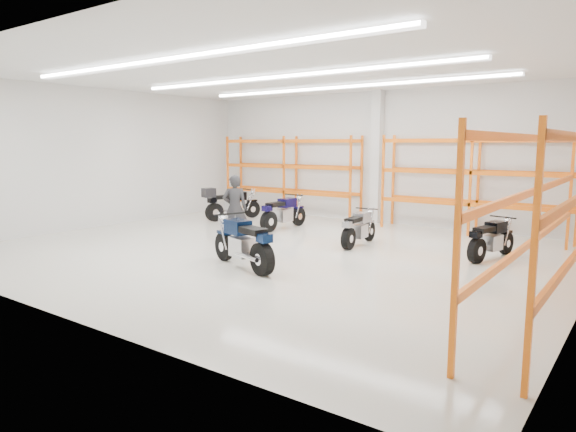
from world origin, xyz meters
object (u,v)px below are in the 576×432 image
Objects in this scene: motorcycle_back_d at (490,240)px; standing_man at (235,208)px; structural_column at (377,157)px; motorcycle_back_a at (229,204)px; motorcycle_back_b at (282,213)px; motorcycle_main at (244,244)px; motorcycle_back_c at (358,229)px.

standing_man is at bearing -164.30° from motorcycle_back_d.
motorcycle_back_a is at bearing -150.86° from structural_column.
motorcycle_back_a reaches higher than motorcycle_back_d.
motorcycle_back_b is at bearing -130.64° from standing_man.
motorcycle_main is 1.16× the size of motorcycle_back_c.
motorcycle_back_b is 1.12× the size of motorcycle_back_c.
motorcycle_back_c is 4.60m from structural_column.
structural_column is at bearing 94.81° from motorcycle_main.
motorcycle_back_d is at bearing 44.99° from motorcycle_main.
motorcycle_main reaches higher than motorcycle_back_c.
motorcycle_back_a reaches higher than motorcycle_back_b.
motorcycle_back_a is at bearing 170.41° from motorcycle_back_b.
standing_man is at bearing -86.77° from motorcycle_back_b.
motorcycle_main is 1.00× the size of motorcycle_back_a.
motorcycle_back_b is 0.49× the size of structural_column.
motorcycle_back_b reaches higher than motorcycle_back_d.
motorcycle_back_c is at bearing 160.52° from standing_man.
motorcycle_main is 3.29m from standing_man.
motorcycle_back_b is 2.45m from standing_man.
motorcycle_back_d is (6.57, -0.60, -0.05)m from motorcycle_back_b.
motorcycle_back_a reaches higher than motorcycle_back_c.
motorcycle_back_d is (4.11, 4.11, -0.09)m from motorcycle_main.
motorcycle_back_d is (3.31, 0.39, 0.01)m from motorcycle_back_c.
motorcycle_back_a is 5.46m from structural_column.
standing_man is (2.86, -2.87, 0.36)m from motorcycle_back_a.
motorcycle_back_a is at bearing 173.49° from motorcycle_back_d.
standing_man reaches higher than motorcycle_back_d.
motorcycle_back_b is 6.60m from motorcycle_back_d.
motorcycle_back_a is (-5.18, 5.17, 0.03)m from motorcycle_main.
motorcycle_back_c is (5.99, -1.45, -0.12)m from motorcycle_back_a.
motorcycle_back_d is at bearing -37.03° from structural_column.
standing_man reaches higher than motorcycle_main.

